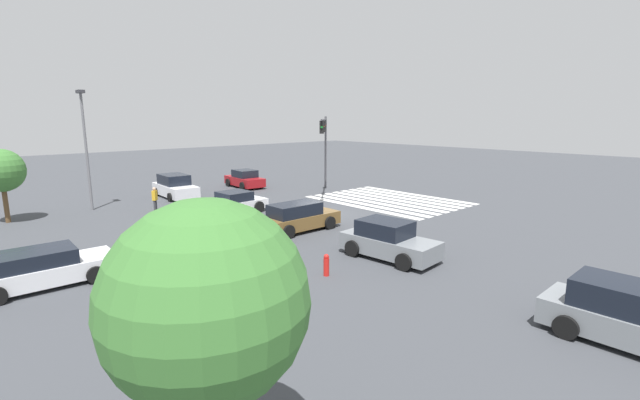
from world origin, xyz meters
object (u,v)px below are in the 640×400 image
object	(u,v)px
car_3	(175,187)
car_6	(41,269)
traffic_signal_mast	(324,136)
car_1	(298,217)
street_light_pole_a	(85,139)
tree_corner_b	(207,302)
car_4	(633,317)
tree_corner_a	(1,171)
car_0	(388,241)
car_2	(245,179)
pedestrian	(155,198)
fire_hydrant	(326,265)
car_5	(233,203)

from	to	relation	value
car_3	car_6	bearing A→B (deg)	-36.20
traffic_signal_mast	car_1	xyz separation A→B (m)	(-7.35, 8.73, -3.83)
street_light_pole_a	car_1	bearing A→B (deg)	-153.32
car_6	tree_corner_b	distance (m)	12.19
car_4	tree_corner_a	size ratio (longest dim) A/B	1.05
car_0	car_2	bearing A→B (deg)	159.87
car_2	car_3	bearing A→B (deg)	97.98
traffic_signal_mast	pedestrian	xyz separation A→B (m)	(2.33, 12.53, -3.67)
fire_hydrant	street_light_pole_a	bearing A→B (deg)	9.66
car_5	fire_hydrant	bearing A→B (deg)	72.57
car_6	car_4	bearing A→B (deg)	-53.48
car_1	car_2	world-z (taller)	car_1
car_3	car_6	world-z (taller)	car_3
car_5	car_6	distance (m)	12.74
car_0	tree_corner_b	distance (m)	12.86
car_2	fire_hydrant	size ratio (longest dim) A/B	4.97
tree_corner_a	street_light_pole_a	bearing A→B (deg)	-84.39
tree_corner_a	pedestrian	bearing A→B (deg)	-112.29
car_0	street_light_pole_a	size ratio (longest dim) A/B	0.57
car_3	street_light_pole_a	world-z (taller)	street_light_pole_a
tree_corner_b	car_1	bearing A→B (deg)	-44.13
car_2	fire_hydrant	world-z (taller)	car_2
fire_hydrant	car_6	bearing A→B (deg)	53.46
traffic_signal_mast	car_4	size ratio (longest dim) A/B	1.36
car_1	pedestrian	distance (m)	10.40
traffic_signal_mast	street_light_pole_a	bearing A→B (deg)	-65.71
traffic_signal_mast	car_4	bearing A→B (deg)	21.67
car_1	car_2	size ratio (longest dim) A/B	1.06
car_3	pedestrian	bearing A→B (deg)	-34.46
car_5	fire_hydrant	xyz separation A→B (m)	(-11.92, 3.11, -0.21)
car_4	tree_corner_b	world-z (taller)	tree_corner_b
street_light_pole_a	car_5	bearing A→B (deg)	-137.92
car_1	car_0	bearing A→B (deg)	-89.19
street_light_pole_a	pedestrian	bearing A→B (deg)	-141.04
car_2	tree_corner_b	distance (m)	31.14
car_6	car_5	bearing A→B (deg)	28.52
tree_corner_b	street_light_pole_a	bearing A→B (deg)	-10.66
car_6	tree_corner_b	size ratio (longest dim) A/B	0.99
car_6	tree_corner_a	bearing A→B (deg)	89.27
car_1	car_5	world-z (taller)	car_1
car_2	car_3	size ratio (longest dim) A/B	0.90
street_light_pole_a	fire_hydrant	world-z (taller)	street_light_pole_a
car_3	pedestrian	distance (m)	5.24
car_2	tree_corner_b	xyz separation A→B (m)	(-25.92, 17.07, 2.57)
car_3	car_4	world-z (taller)	car_3
car_4	car_6	size ratio (longest dim) A/B	0.93
car_0	fire_hydrant	world-z (taller)	car_0
car_0	car_5	distance (m)	12.15
car_1	tree_corner_b	world-z (taller)	tree_corner_b
car_0	tree_corner_b	size ratio (longest dim) A/B	0.89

